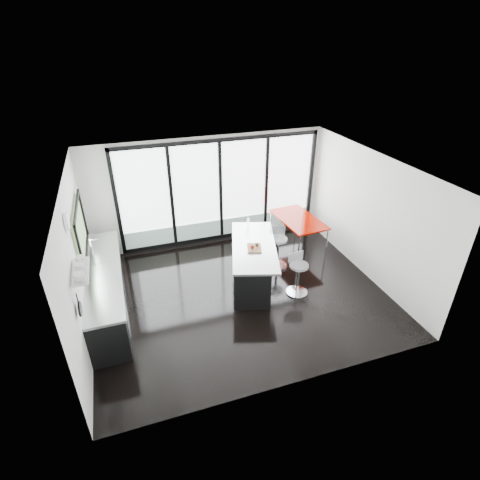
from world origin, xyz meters
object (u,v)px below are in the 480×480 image
object	(u,v)px
island	(250,262)
bar_stool_far	(278,252)
red_table	(297,233)
bar_stool_near	(298,279)

from	to	relation	value
island	bar_stool_far	distance (m)	0.86
bar_stool_far	red_table	bearing A→B (deg)	51.17
red_table	bar_stool_far	bearing A→B (deg)	-141.62
island	red_table	bearing A→B (deg)	30.74
island	red_table	xyz separation A→B (m)	(1.64, 0.98, -0.04)
bar_stool_near	red_table	distance (m)	1.96
island	bar_stool_far	world-z (taller)	island
red_table	bar_stool_near	bearing A→B (deg)	-115.68
island	bar_stool_near	distance (m)	1.12
island	red_table	distance (m)	1.91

